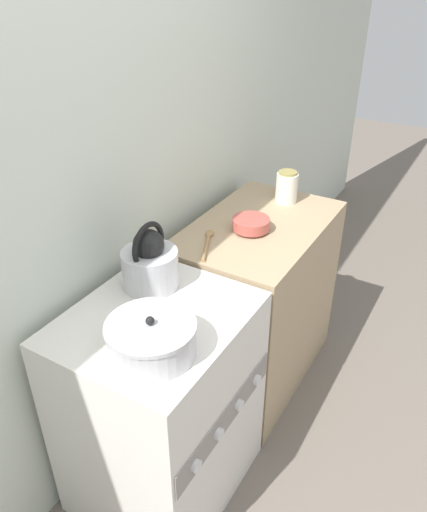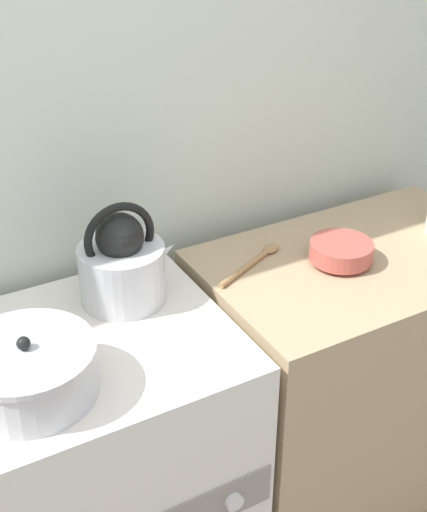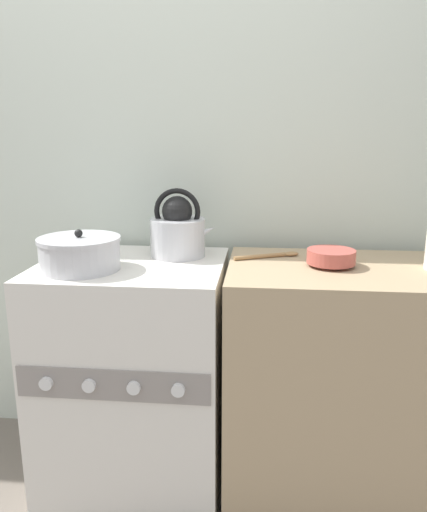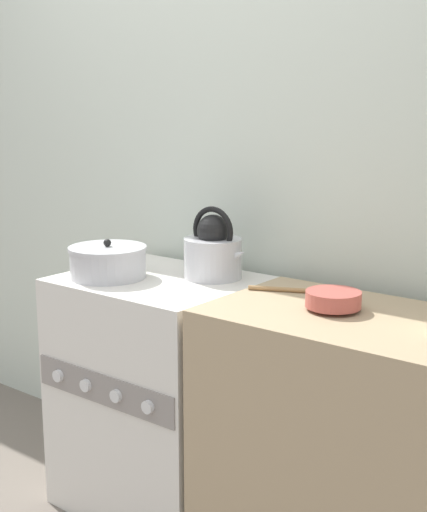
{
  "view_description": "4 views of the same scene",
  "coord_description": "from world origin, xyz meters",
  "px_view_note": "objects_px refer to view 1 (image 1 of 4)",
  "views": [
    {
      "loc": [
        -1.07,
        -0.58,
        1.96
      ],
      "look_at": [
        0.36,
        0.27,
        0.95
      ],
      "focal_mm": 35.0,
      "sensor_mm": 36.0,
      "label": 1
    },
    {
      "loc": [
        -0.37,
        -0.97,
        1.87
      ],
      "look_at": [
        0.35,
        0.31,
        1.0
      ],
      "focal_mm": 50.0,
      "sensor_mm": 36.0,
      "label": 2
    },
    {
      "loc": [
        0.48,
        -1.44,
        1.35
      ],
      "look_at": [
        0.3,
        0.3,
        0.92
      ],
      "focal_mm": 35.0,
      "sensor_mm": 36.0,
      "label": 3
    },
    {
      "loc": [
        1.7,
        -1.58,
        1.51
      ],
      "look_at": [
        0.26,
        0.28,
        1.01
      ],
      "focal_mm": 50.0,
      "sensor_mm": 36.0,
      "label": 4
    }
  ],
  "objects_px": {
    "kettle": "(150,262)",
    "enamel_bowl": "(251,224)",
    "stove": "(162,407)",
    "cooking_pot": "(152,339)",
    "storage_jar": "(287,187)"
  },
  "relations": [
    {
      "from": "kettle",
      "to": "enamel_bowl",
      "type": "height_order",
      "value": "kettle"
    },
    {
      "from": "stove",
      "to": "cooking_pot",
      "type": "distance_m",
      "value": 0.53
    },
    {
      "from": "storage_jar",
      "to": "cooking_pot",
      "type": "bearing_deg",
      "value": -176.02
    },
    {
      "from": "stove",
      "to": "kettle",
      "type": "height_order",
      "value": "kettle"
    },
    {
      "from": "stove",
      "to": "enamel_bowl",
      "type": "height_order",
      "value": "enamel_bowl"
    },
    {
      "from": "cooking_pot",
      "to": "enamel_bowl",
      "type": "relative_size",
      "value": 1.69
    },
    {
      "from": "kettle",
      "to": "enamel_bowl",
      "type": "bearing_deg",
      "value": -13.43
    },
    {
      "from": "enamel_bowl",
      "to": "storage_jar",
      "type": "height_order",
      "value": "storage_jar"
    },
    {
      "from": "kettle",
      "to": "enamel_bowl",
      "type": "relative_size",
      "value": 1.56
    },
    {
      "from": "stove",
      "to": "enamel_bowl",
      "type": "bearing_deg",
      "value": -0.53
    },
    {
      "from": "enamel_bowl",
      "to": "storage_jar",
      "type": "bearing_deg",
      "value": -1.62
    },
    {
      "from": "cooking_pot",
      "to": "enamel_bowl",
      "type": "bearing_deg",
      "value": 6.32
    },
    {
      "from": "kettle",
      "to": "storage_jar",
      "type": "height_order",
      "value": "kettle"
    },
    {
      "from": "stove",
      "to": "enamel_bowl",
      "type": "relative_size",
      "value": 5.26
    },
    {
      "from": "cooking_pot",
      "to": "enamel_bowl",
      "type": "distance_m",
      "value": 0.88
    }
  ]
}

